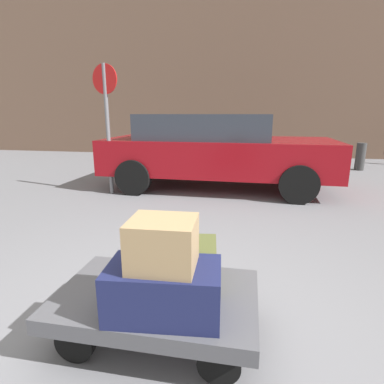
{
  "coord_description": "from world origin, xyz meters",
  "views": [
    {
      "loc": [
        0.54,
        -1.66,
        1.43
      ],
      "look_at": [
        0.0,
        1.2,
        0.69
      ],
      "focal_mm": 28.87,
      "sensor_mm": 36.0,
      "label": 1
    }
  ],
  "objects_px": {
    "suitcase_olive_rear_right": "(179,263)",
    "parked_car": "(215,149)",
    "luggage_cart": "(157,302)",
    "bollard_kerb_mid": "(360,157)",
    "duffel_bag_navy_stacked_top": "(164,290)",
    "bollard_kerb_near": "(308,155)",
    "duffel_bag_tan_topmost_pile": "(163,243)",
    "no_parking_sign": "(107,116)"
  },
  "relations": [
    {
      "from": "luggage_cart",
      "to": "bollard_kerb_near",
      "type": "distance_m",
      "value": 7.25
    },
    {
      "from": "bollard_kerb_near",
      "to": "bollard_kerb_mid",
      "type": "relative_size",
      "value": 1.0
    },
    {
      "from": "parked_car",
      "to": "luggage_cart",
      "type": "bearing_deg",
      "value": -88.26
    },
    {
      "from": "luggage_cart",
      "to": "parked_car",
      "type": "bearing_deg",
      "value": 91.74
    },
    {
      "from": "duffel_bag_tan_topmost_pile",
      "to": "parked_car",
      "type": "distance_m",
      "value": 4.52
    },
    {
      "from": "luggage_cart",
      "to": "bollard_kerb_mid",
      "type": "height_order",
      "value": "bollard_kerb_mid"
    },
    {
      "from": "duffel_bag_navy_stacked_top",
      "to": "parked_car",
      "type": "xyz_separation_m",
      "value": [
        -0.24,
        4.52,
        0.28
      ]
    },
    {
      "from": "duffel_bag_tan_topmost_pile",
      "to": "no_parking_sign",
      "type": "xyz_separation_m",
      "value": [
        -2.04,
        3.69,
        0.63
      ]
    },
    {
      "from": "parked_car",
      "to": "duffel_bag_navy_stacked_top",
      "type": "bearing_deg",
      "value": -87.01
    },
    {
      "from": "duffel_bag_tan_topmost_pile",
      "to": "bollard_kerb_near",
      "type": "height_order",
      "value": "duffel_bag_tan_topmost_pile"
    },
    {
      "from": "duffel_bag_tan_topmost_pile",
      "to": "bollard_kerb_mid",
      "type": "bearing_deg",
      "value": 63.12
    },
    {
      "from": "duffel_bag_tan_topmost_pile",
      "to": "bollard_kerb_near",
      "type": "distance_m",
      "value": 7.42
    },
    {
      "from": "parked_car",
      "to": "duffel_bag_tan_topmost_pile",
      "type": "bearing_deg",
      "value": -87.01
    },
    {
      "from": "no_parking_sign",
      "to": "duffel_bag_tan_topmost_pile",
      "type": "bearing_deg",
      "value": -61.07
    },
    {
      "from": "suitcase_olive_rear_right",
      "to": "parked_car",
      "type": "xyz_separation_m",
      "value": [
        -0.24,
        4.16,
        0.29
      ]
    },
    {
      "from": "bollard_kerb_mid",
      "to": "parked_car",
      "type": "bearing_deg",
      "value": -143.01
    },
    {
      "from": "luggage_cart",
      "to": "bollard_kerb_mid",
      "type": "distance_m",
      "value": 7.71
    },
    {
      "from": "duffel_bag_tan_topmost_pile",
      "to": "no_parking_sign",
      "type": "bearing_deg",
      "value": 116.49
    },
    {
      "from": "parked_car",
      "to": "bollard_kerb_mid",
      "type": "distance_m",
      "value": 4.38
    },
    {
      "from": "duffel_bag_tan_topmost_pile",
      "to": "bollard_kerb_mid",
      "type": "relative_size",
      "value": 0.5
    },
    {
      "from": "luggage_cart",
      "to": "suitcase_olive_rear_right",
      "type": "bearing_deg",
      "value": 56.12
    },
    {
      "from": "duffel_bag_tan_topmost_pile",
      "to": "bollard_kerb_mid",
      "type": "distance_m",
      "value": 7.85
    },
    {
      "from": "duffel_bag_tan_topmost_pile",
      "to": "no_parking_sign",
      "type": "relative_size",
      "value": 0.16
    },
    {
      "from": "suitcase_olive_rear_right",
      "to": "bollard_kerb_near",
      "type": "xyz_separation_m",
      "value": [
        1.96,
        6.78,
        -0.12
      ]
    },
    {
      "from": "luggage_cart",
      "to": "duffel_bag_tan_topmost_pile",
      "type": "xyz_separation_m",
      "value": [
        0.1,
        -0.19,
        0.49
      ]
    },
    {
      "from": "bollard_kerb_near",
      "to": "no_parking_sign",
      "type": "relative_size",
      "value": 0.31
    },
    {
      "from": "luggage_cart",
      "to": "duffel_bag_tan_topmost_pile",
      "type": "height_order",
      "value": "duffel_bag_tan_topmost_pile"
    },
    {
      "from": "suitcase_olive_rear_right",
      "to": "bollard_kerb_mid",
      "type": "distance_m",
      "value": 7.52
    },
    {
      "from": "duffel_bag_navy_stacked_top",
      "to": "no_parking_sign",
      "type": "distance_m",
      "value": 4.31
    },
    {
      "from": "suitcase_olive_rear_right",
      "to": "bollard_kerb_near",
      "type": "bearing_deg",
      "value": 66.87
    },
    {
      "from": "luggage_cart",
      "to": "bollard_kerb_near",
      "type": "xyz_separation_m",
      "value": [
        2.07,
        6.95,
        0.08
      ]
    },
    {
      "from": "bollard_kerb_near",
      "to": "no_parking_sign",
      "type": "height_order",
      "value": "no_parking_sign"
    },
    {
      "from": "parked_car",
      "to": "bollard_kerb_mid",
      "type": "xyz_separation_m",
      "value": [
        3.48,
        2.62,
        -0.41
      ]
    },
    {
      "from": "parked_car",
      "to": "no_parking_sign",
      "type": "xyz_separation_m",
      "value": [
        -1.8,
        -0.83,
        0.64
      ]
    },
    {
      "from": "duffel_bag_navy_stacked_top",
      "to": "bollard_kerb_mid",
      "type": "xyz_separation_m",
      "value": [
        3.24,
        7.14,
        -0.13
      ]
    },
    {
      "from": "suitcase_olive_rear_right",
      "to": "duffel_bag_navy_stacked_top",
      "type": "bearing_deg",
      "value": -97.92
    },
    {
      "from": "suitcase_olive_rear_right",
      "to": "duffel_bag_tan_topmost_pile",
      "type": "bearing_deg",
      "value": -97.92
    },
    {
      "from": "parked_car",
      "to": "bollard_kerb_near",
      "type": "bearing_deg",
      "value": 50.0
    },
    {
      "from": "duffel_bag_tan_topmost_pile",
      "to": "parked_car",
      "type": "xyz_separation_m",
      "value": [
        -0.24,
        4.52,
        -0.0
      ]
    },
    {
      "from": "suitcase_olive_rear_right",
      "to": "bollard_kerb_near",
      "type": "height_order",
      "value": "bollard_kerb_near"
    },
    {
      "from": "duffel_bag_navy_stacked_top",
      "to": "no_parking_sign",
      "type": "xyz_separation_m",
      "value": [
        -2.04,
        3.69,
        0.91
      ]
    },
    {
      "from": "luggage_cart",
      "to": "parked_car",
      "type": "height_order",
      "value": "parked_car"
    }
  ]
}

